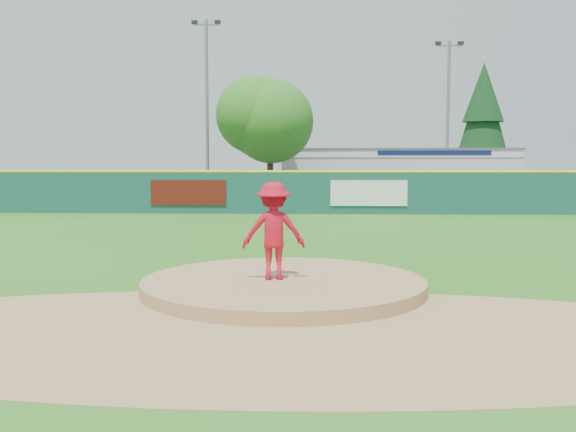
{
  "coord_description": "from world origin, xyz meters",
  "views": [
    {
      "loc": [
        0.6,
        -12.3,
        2.55
      ],
      "look_at": [
        0.0,
        2.0,
        1.3
      ],
      "focal_mm": 40.0,
      "sensor_mm": 36.0,
      "label": 1
    }
  ],
  "objects_px": {
    "van": "(402,193)",
    "light_pole_right": "(448,113)",
    "playground_slide": "(43,189)",
    "pitcher": "(274,231)",
    "deciduous_tree": "(270,125)",
    "conifer_tree": "(483,119)",
    "pool_building_grp": "(394,173)",
    "light_pole_left": "(207,103)"
  },
  "relations": [
    {
      "from": "van",
      "to": "light_pole_right",
      "type": "relative_size",
      "value": 0.47
    },
    {
      "from": "van",
      "to": "playground_slide",
      "type": "bearing_deg",
      "value": 91.45
    },
    {
      "from": "van",
      "to": "playground_slide",
      "type": "distance_m",
      "value": 20.87
    },
    {
      "from": "pitcher",
      "to": "deciduous_tree",
      "type": "distance_m",
      "value": 25.33
    },
    {
      "from": "conifer_tree",
      "to": "light_pole_right",
      "type": "distance_m",
      "value": 8.06
    },
    {
      "from": "light_pole_right",
      "to": "pool_building_grp",
      "type": "bearing_deg",
      "value": 135.05
    },
    {
      "from": "playground_slide",
      "to": "deciduous_tree",
      "type": "xyz_separation_m",
      "value": [
        13.2,
        0.77,
        3.7
      ]
    },
    {
      "from": "playground_slide",
      "to": "light_pole_right",
      "type": "relative_size",
      "value": 0.31
    },
    {
      "from": "deciduous_tree",
      "to": "light_pole_left",
      "type": "relative_size",
      "value": 0.67
    },
    {
      "from": "pitcher",
      "to": "van",
      "type": "height_order",
      "value": "pitcher"
    },
    {
      "from": "pool_building_grp",
      "to": "conifer_tree",
      "type": "relative_size",
      "value": 1.6
    },
    {
      "from": "van",
      "to": "conifer_tree",
      "type": "distance_m",
      "value": 14.14
    },
    {
      "from": "pitcher",
      "to": "light_pole_right",
      "type": "height_order",
      "value": "light_pole_right"
    },
    {
      "from": "pitcher",
      "to": "van",
      "type": "relative_size",
      "value": 0.4
    },
    {
      "from": "playground_slide",
      "to": "pitcher",
      "type": "bearing_deg",
      "value": -58.28
    },
    {
      "from": "pool_building_grp",
      "to": "conifer_tree",
      "type": "xyz_separation_m",
      "value": [
        7.0,
        4.01,
        3.88
      ]
    },
    {
      "from": "pool_building_grp",
      "to": "playground_slide",
      "type": "height_order",
      "value": "pool_building_grp"
    },
    {
      "from": "playground_slide",
      "to": "light_pole_right",
      "type": "xyz_separation_m",
      "value": [
        24.2,
        4.77,
        4.69
      ]
    },
    {
      "from": "pool_building_grp",
      "to": "playground_slide",
      "type": "relative_size",
      "value": 4.97
    },
    {
      "from": "light_pole_right",
      "to": "deciduous_tree",
      "type": "bearing_deg",
      "value": -160.02
    },
    {
      "from": "van",
      "to": "playground_slide",
      "type": "relative_size",
      "value": 1.55
    },
    {
      "from": "pitcher",
      "to": "deciduous_tree",
      "type": "height_order",
      "value": "deciduous_tree"
    },
    {
      "from": "deciduous_tree",
      "to": "conifer_tree",
      "type": "bearing_deg",
      "value": 36.25
    },
    {
      "from": "light_pole_right",
      "to": "van",
      "type": "bearing_deg",
      "value": -129.49
    },
    {
      "from": "conifer_tree",
      "to": "van",
      "type": "bearing_deg",
      "value": -123.59
    },
    {
      "from": "pitcher",
      "to": "conifer_tree",
      "type": "xyz_separation_m",
      "value": [
        13.19,
        36.04,
        4.35
      ]
    },
    {
      "from": "light_pole_left",
      "to": "pool_building_grp",
      "type": "bearing_deg",
      "value": 22.6
    },
    {
      "from": "playground_slide",
      "to": "deciduous_tree",
      "type": "bearing_deg",
      "value": 3.33
    },
    {
      "from": "pitcher",
      "to": "playground_slide",
      "type": "bearing_deg",
      "value": -63.88
    },
    {
      "from": "conifer_tree",
      "to": "light_pole_left",
      "type": "height_order",
      "value": "light_pole_left"
    },
    {
      "from": "playground_slide",
      "to": "conifer_tree",
      "type": "distance_m",
      "value": 30.91
    },
    {
      "from": "light_pole_left",
      "to": "light_pole_right",
      "type": "xyz_separation_m",
      "value": [
        15.0,
        2.0,
        -0.51
      ]
    },
    {
      "from": "deciduous_tree",
      "to": "light_pole_left",
      "type": "bearing_deg",
      "value": 153.43
    },
    {
      "from": "conifer_tree",
      "to": "pool_building_grp",
      "type": "bearing_deg",
      "value": -150.22
    },
    {
      "from": "van",
      "to": "light_pole_right",
      "type": "bearing_deg",
      "value": -39.99
    },
    {
      "from": "pool_building_grp",
      "to": "light_pole_left",
      "type": "distance_m",
      "value": 13.72
    },
    {
      "from": "van",
      "to": "playground_slide",
      "type": "xyz_separation_m",
      "value": [
        -20.86,
        -0.71,
        0.18
      ]
    },
    {
      "from": "pitcher",
      "to": "deciduous_tree",
      "type": "xyz_separation_m",
      "value": [
        -1.81,
        25.04,
        3.36
      ]
    },
    {
      "from": "pool_building_grp",
      "to": "light_pole_left",
      "type": "height_order",
      "value": "light_pole_left"
    },
    {
      "from": "van",
      "to": "pool_building_grp",
      "type": "distance_m",
      "value": 7.13
    },
    {
      "from": "pool_building_grp",
      "to": "deciduous_tree",
      "type": "distance_m",
      "value": 11.01
    },
    {
      "from": "pitcher",
      "to": "pool_building_grp",
      "type": "bearing_deg",
      "value": -106.55
    }
  ]
}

